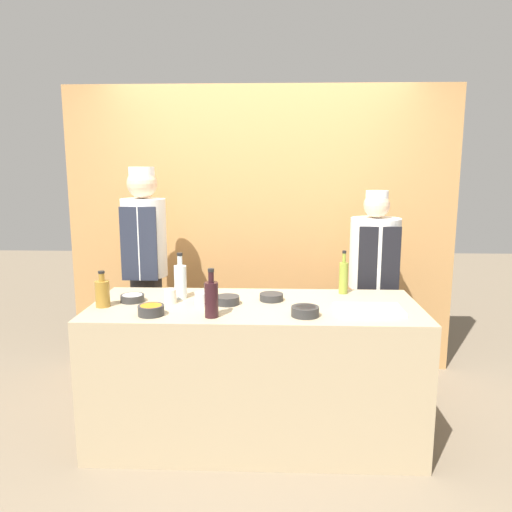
{
  "coord_description": "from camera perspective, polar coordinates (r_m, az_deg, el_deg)",
  "views": [
    {
      "loc": [
        0.12,
        -3.03,
        1.76
      ],
      "look_at": [
        0.0,
        0.16,
        1.17
      ],
      "focal_mm": 35.0,
      "sensor_mm": 36.0,
      "label": 1
    }
  ],
  "objects": [
    {
      "name": "chef_left",
      "position": [
        3.93,
        -12.52,
        -1.58
      ],
      "size": [
        0.34,
        0.34,
        1.74
      ],
      "color": "#28282D",
      "rests_on": "ground_plane"
    },
    {
      "name": "bottle_wine",
      "position": [
        2.88,
        -5.12,
        -4.83
      ],
      "size": [
        0.08,
        0.08,
        0.28
      ],
      "color": "black",
      "rests_on": "counter"
    },
    {
      "name": "cabinet_wall",
      "position": [
        4.29,
        0.55,
        2.91
      ],
      "size": [
        3.25,
        0.18,
        2.4
      ],
      "color": "#B7844C",
      "rests_on": "ground_plane"
    },
    {
      "name": "chef_right",
      "position": [
        3.9,
        13.25,
        -3.48
      ],
      "size": [
        0.37,
        0.37,
        1.57
      ],
      "color": "#28282D",
      "rests_on": "ground_plane"
    },
    {
      "name": "sauce_bowl_white",
      "position": [
        3.3,
        -13.94,
        -4.66
      ],
      "size": [
        0.15,
        0.15,
        0.05
      ],
      "color": "#2D2D2D",
      "rests_on": "counter"
    },
    {
      "name": "bottle_clear",
      "position": [
        3.3,
        -8.64,
        -2.79
      ],
      "size": [
        0.08,
        0.08,
        0.3
      ],
      "color": "silver",
      "rests_on": "counter"
    },
    {
      "name": "sauce_bowl_orange",
      "position": [
        2.99,
        -11.91,
        -6.02
      ],
      "size": [
        0.15,
        0.15,
        0.06
      ],
      "color": "#2D2D2D",
      "rests_on": "counter"
    },
    {
      "name": "bottle_oil",
      "position": [
        3.44,
        9.97,
        -2.36
      ],
      "size": [
        0.06,
        0.06,
        0.3
      ],
      "color": "olive",
      "rests_on": "counter"
    },
    {
      "name": "ground_plane",
      "position": [
        3.5,
        -0.11,
        -19.75
      ],
      "size": [
        14.0,
        14.0,
        0.0
      ],
      "primitive_type": "plane",
      "color": "#756651"
    },
    {
      "name": "sauce_bowl_purple",
      "position": [
        3.23,
        1.76,
        -4.67
      ],
      "size": [
        0.15,
        0.15,
        0.05
      ],
      "color": "#2D2D2D",
      "rests_on": "counter"
    },
    {
      "name": "counter",
      "position": [
        3.3,
        -0.11,
        -13.03
      ],
      "size": [
        2.06,
        0.81,
        0.89
      ],
      "color": "tan",
      "rests_on": "ground_plane"
    },
    {
      "name": "bottle_vinegar",
      "position": [
        3.22,
        -17.14,
        -4.04
      ],
      "size": [
        0.09,
        0.09,
        0.23
      ],
      "color": "olive",
      "rests_on": "counter"
    },
    {
      "name": "sauce_bowl_green",
      "position": [
        3.15,
        -3.31,
        -5.03
      ],
      "size": [
        0.15,
        0.15,
        0.05
      ],
      "color": "#2D2D2D",
      "rests_on": "counter"
    },
    {
      "name": "cup_steel",
      "position": [
        3.15,
        -6.2,
        -4.86
      ],
      "size": [
        0.09,
        0.09,
        0.08
      ],
      "color": "#B7B7BC",
      "rests_on": "counter"
    },
    {
      "name": "cutting_board",
      "position": [
        3.08,
        12.74,
        -6.01
      ],
      "size": [
        0.4,
        0.25,
        0.02
      ],
      "color": "white",
      "rests_on": "counter"
    },
    {
      "name": "cup_cream",
      "position": [
        3.22,
        -9.77,
        -4.53
      ],
      "size": [
        0.08,
        0.08,
        0.09
      ],
      "color": "silver",
      "rests_on": "counter"
    },
    {
      "name": "sauce_bowl_red",
      "position": [
        2.92,
        5.63,
        -6.25
      ],
      "size": [
        0.16,
        0.16,
        0.06
      ],
      "color": "#2D2D2D",
      "rests_on": "counter"
    }
  ]
}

